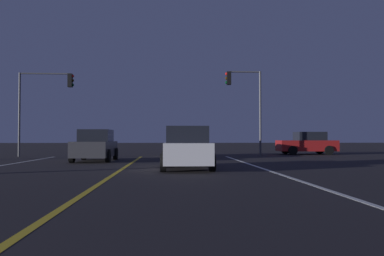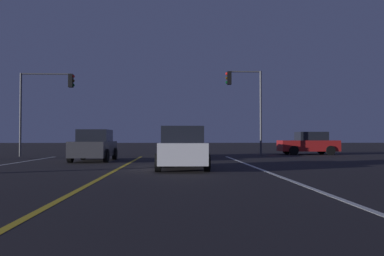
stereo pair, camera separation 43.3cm
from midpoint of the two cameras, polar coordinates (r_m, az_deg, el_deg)
name	(u,v)px [view 1 (the left image)]	position (r m, az deg, el deg)	size (l,w,h in m)	color
lane_edge_right	(318,187)	(10.45, 16.85, -8.23)	(0.16, 32.61, 0.01)	silver
lane_center_divider	(92,188)	(10.06, -15.60, -8.51)	(0.16, 32.61, 0.01)	gold
car_ahead_far	(184,144)	(25.76, -1.71, -2.41)	(2.02, 4.30, 1.70)	black
car_crossing_side	(307,144)	(30.59, 16.14, -2.20)	(4.30, 2.02, 1.70)	black
car_lead_same_lane	(186,149)	(15.64, -1.63, -3.02)	(2.02, 4.30, 1.70)	black
car_oncoming	(95,146)	(21.73, -14.50, -2.54)	(2.02, 4.30, 1.70)	black
traffic_light_near_right	(244,94)	(27.17, 7.22, 4.98)	(2.51, 0.36, 5.86)	#4C4C51
traffic_light_near_left	(46,94)	(28.06, -21.05, 4.66)	(3.65, 0.36, 5.62)	#4C4C51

